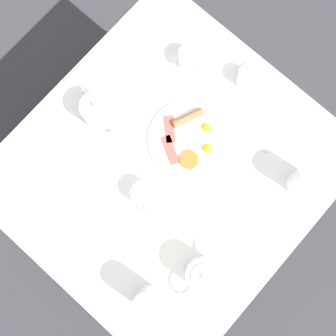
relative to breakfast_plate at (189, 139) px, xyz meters
The scene contains 14 objects.
ground_plane 0.73m from the breakfast_plate, behind, with size 8.00×8.00×0.00m, color #333338.
table 0.15m from the breakfast_plate, behind, with size 1.01×0.95×0.72m.
breakfast_plate is the anchor object (origin of this frame).
teapot_near 0.44m from the breakfast_plate, 134.25° to the right, with size 0.19×0.10×0.13m.
teapot_far 0.31m from the breakfast_plate, 116.55° to the left, with size 0.10×0.19×0.13m.
teacup_with_saucer_left 0.24m from the breakfast_plate, behind, with size 0.13×0.13×0.06m.
teacup_with_saucer_right 0.27m from the breakfast_plate, 40.70° to the left, with size 0.13×0.13×0.06m.
water_glass_tall 0.53m from the breakfast_plate, 152.73° to the right, with size 0.08×0.08×0.15m.
water_glass_short 0.39m from the breakfast_plate, 70.62° to the right, with size 0.08×0.08×0.14m.
creamer_jug 0.28m from the breakfast_plate, ahead, with size 0.09×0.07×0.06m.
fork_by_plate 0.55m from the breakfast_plate, 159.06° to the left, with size 0.11×0.15×0.00m.
knife_by_plate 0.42m from the breakfast_plate, behind, with size 0.08×0.19×0.00m.
spoon_for_tea 0.24m from the breakfast_plate, 39.49° to the right, with size 0.12×0.14×0.00m.
fork_spare 0.34m from the breakfast_plate, 103.19° to the right, with size 0.14×0.13×0.00m.
Camera 1 is at (-0.14, -0.12, 1.99)m, focal length 42.00 mm.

